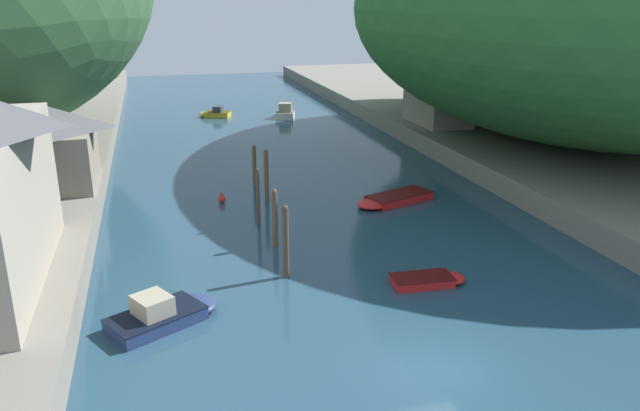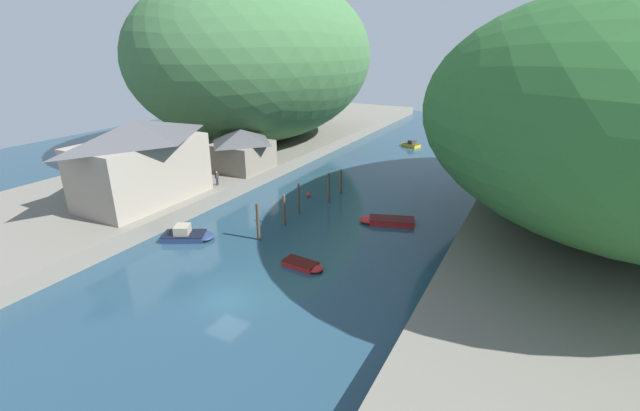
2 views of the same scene
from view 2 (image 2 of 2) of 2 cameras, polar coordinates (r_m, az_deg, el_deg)
water_surface at (r=56.30m, az=7.44°, el=2.71°), size 130.00×130.00×0.00m
left_bank at (r=67.98m, az=-11.90°, el=6.33°), size 22.00×120.00×1.59m
right_bank at (r=53.15m, az=32.44°, el=-0.74°), size 22.00×120.00×1.59m
hillside_left at (r=74.98m, az=-8.00°, el=18.94°), size 33.88×47.43×26.87m
hillside_right at (r=48.37m, az=36.49°, el=10.51°), size 36.08×50.52×20.91m
waterfront_building at (r=48.31m, az=-22.80°, el=5.60°), size 7.89×13.77×8.62m
boathouse_shed at (r=57.59m, az=-10.38°, el=7.45°), size 6.83×7.48×5.31m
right_bank_cottage at (r=57.73m, az=25.47°, el=5.20°), size 4.41×7.79×4.25m
boat_cabin_cruiser at (r=44.61m, az=8.67°, el=-2.00°), size 5.96×3.73×0.54m
boat_small_dinghy at (r=42.35m, az=-17.06°, el=-3.78°), size 5.19×4.13×1.41m
boat_moored_right at (r=35.78m, az=-2.05°, el=-7.94°), size 3.69×1.65×0.43m
boat_near_quay at (r=78.49m, az=11.90°, el=7.98°), size 3.89×2.93×1.23m
boat_yellow_tender at (r=74.61m, az=17.18°, el=6.91°), size 3.00×4.45×1.67m
mooring_post_nearest at (r=40.26m, az=-8.28°, el=-2.11°), size 0.31×0.31×3.72m
mooring_post_second at (r=43.28m, az=-4.81°, el=-0.58°), size 0.30×0.30×3.27m
mooring_post_middle at (r=46.11m, az=-2.86°, el=1.03°), size 0.22×0.22×3.55m
mooring_post_fourth at (r=49.21m, az=1.18°, el=2.39°), size 0.30×0.30×3.59m
mooring_post_farthest at (r=52.48m, az=2.78°, el=3.27°), size 0.30×0.30×3.06m
channel_buoy_near at (r=51.43m, az=-1.55°, el=1.45°), size 0.51×0.51×0.76m
person_on_quay at (r=51.95m, az=-13.59°, el=3.69°), size 0.27×0.41×1.69m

